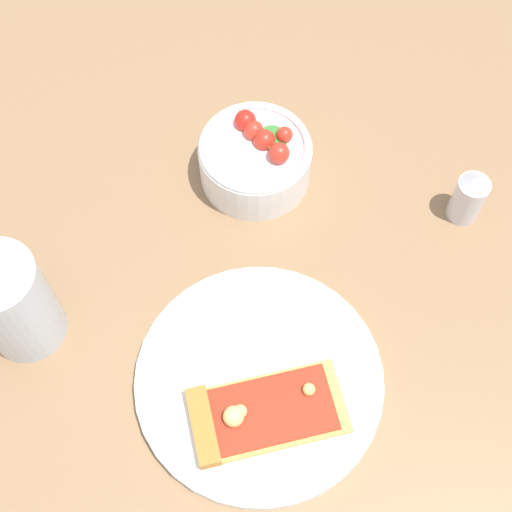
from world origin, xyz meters
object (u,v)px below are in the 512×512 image
pizza_slice_main (256,414)px  soda_glass (14,305)px  plate (259,380)px  salad_bowl (256,158)px  pepper_shaker (469,196)px

pizza_slice_main → soda_glass: size_ratio=1.29×
plate → salad_bowl: (0.21, 0.12, 0.02)m
pizza_slice_main → soda_glass: 0.25m
pepper_shaker → plate: bearing=160.3°
soda_glass → pepper_shaker: (0.35, -0.33, -0.02)m
pizza_slice_main → plate: bearing=25.0°
plate → pepper_shaker: pepper_shaker is taller
plate → pepper_shaker: 0.30m
pizza_slice_main → salad_bowl: salad_bowl is taller
salad_bowl → pepper_shaker: size_ratio=1.80×
salad_bowl → soda_glass: 0.30m
salad_bowl → soda_glass: soda_glass is taller
plate → pizza_slice_main: bearing=-155.0°
salad_bowl → pepper_shaker: 0.23m
salad_bowl → pepper_shaker: bearing=-73.3°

